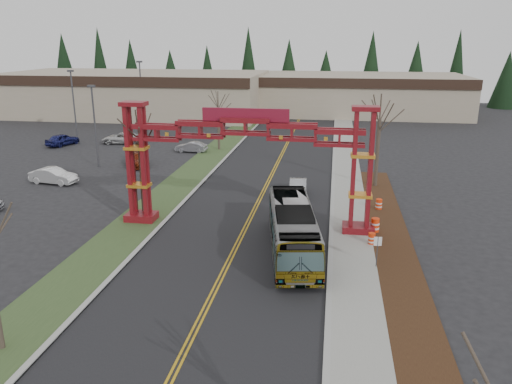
% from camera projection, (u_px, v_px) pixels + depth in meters
% --- Properties ---
extents(road, '(12.00, 110.00, 0.02)m').
position_uv_depth(road, '(260.00, 198.00, 42.97)').
color(road, black).
rests_on(road, ground).
extents(lane_line_left, '(0.12, 100.00, 0.01)m').
position_uv_depth(lane_line_left, '(259.00, 198.00, 42.98)').
color(lane_line_left, '#BE8E16').
rests_on(lane_line_left, road).
extents(lane_line_right, '(0.12, 100.00, 0.01)m').
position_uv_depth(lane_line_right, '(262.00, 198.00, 42.95)').
color(lane_line_right, '#BE8E16').
rests_on(lane_line_right, road).
extents(curb_right, '(0.30, 110.00, 0.15)m').
position_uv_depth(curb_right, '(332.00, 201.00, 42.03)').
color(curb_right, '#A4A49F').
rests_on(curb_right, ground).
extents(sidewalk_right, '(2.60, 110.00, 0.14)m').
position_uv_depth(sidewalk_right, '(350.00, 201.00, 41.82)').
color(sidewalk_right, gray).
rests_on(sidewalk_right, ground).
extents(landscape_strip, '(2.60, 50.00, 0.12)m').
position_uv_depth(landscape_strip, '(404.00, 288.00, 27.26)').
color(landscape_strip, black).
rests_on(landscape_strip, ground).
extents(grass_median, '(4.00, 110.00, 0.08)m').
position_uv_depth(grass_median, '(171.00, 193.00, 44.16)').
color(grass_median, '#344B25').
rests_on(grass_median, ground).
extents(curb_left, '(0.30, 110.00, 0.15)m').
position_uv_depth(curb_left, '(191.00, 194.00, 43.87)').
color(curb_left, '#A4A49F').
rests_on(curb_left, ground).
extents(gateway_arch, '(18.20, 1.60, 8.90)m').
position_uv_depth(gateway_arch, '(246.00, 146.00, 34.62)').
color(gateway_arch, '#5C0C10').
rests_on(gateway_arch, ground).
extents(retail_building_west, '(46.00, 22.30, 7.50)m').
position_uv_depth(retail_building_west, '(136.00, 93.00, 90.72)').
color(retail_building_west, tan).
rests_on(retail_building_west, ground).
extents(retail_building_east, '(38.00, 20.30, 7.00)m').
position_uv_depth(retail_building_east, '(357.00, 94.00, 92.38)').
color(retail_building_east, tan).
rests_on(retail_building_east, ground).
extents(conifer_treeline, '(116.10, 5.60, 13.00)m').
position_uv_depth(conifer_treeline, '(309.00, 73.00, 104.35)').
color(conifer_treeline, black).
rests_on(conifer_treeline, ground).
extents(transit_bus, '(4.38, 11.47, 3.12)m').
position_uv_depth(transit_bus, '(293.00, 229.00, 31.57)').
color(transit_bus, '#95979C').
rests_on(transit_bus, ground).
extents(silver_sedan, '(1.72, 4.26, 1.38)m').
position_uv_depth(silver_sedan, '(298.00, 188.00, 43.51)').
color(silver_sedan, '#A5A8AD').
rests_on(silver_sedan, ground).
extents(parked_car_near_b, '(4.70, 2.14, 1.49)m').
position_uv_depth(parked_car_near_b, '(53.00, 176.00, 47.10)').
color(parked_car_near_b, white).
rests_on(parked_car_near_b, ground).
extents(parked_car_mid_a, '(3.85, 5.25, 1.41)m').
position_uv_depth(parked_car_mid_a, '(137.00, 159.00, 53.83)').
color(parked_car_mid_a, maroon).
rests_on(parked_car_mid_a, ground).
extents(parked_car_mid_b, '(3.12, 4.87, 1.54)m').
position_uv_depth(parked_car_mid_b, '(62.00, 140.00, 64.19)').
color(parked_car_mid_b, navy).
rests_on(parked_car_mid_b, ground).
extents(parked_car_far_a, '(3.93, 1.64, 1.27)m').
position_uv_depth(parked_car_far_a, '(191.00, 147.00, 60.42)').
color(parked_car_far_a, '#A0A1A8').
rests_on(parked_car_far_a, ground).
extents(parked_car_far_b, '(5.31, 2.76, 1.43)m').
position_uv_depth(parked_car_far_b, '(122.00, 138.00, 65.51)').
color(parked_car_far_b, silver).
rests_on(parked_car_far_b, ground).
extents(bare_tree_median_mid, '(3.33, 3.33, 8.30)m').
position_uv_depth(bare_tree_median_mid, '(139.00, 140.00, 36.38)').
color(bare_tree_median_mid, '#382D26').
rests_on(bare_tree_median_mid, ground).
extents(bare_tree_median_far, '(2.92, 2.92, 7.16)m').
position_uv_depth(bare_tree_median_far, '(218.00, 108.00, 60.43)').
color(bare_tree_median_far, '#382D26').
rests_on(bare_tree_median_far, ground).
extents(bare_tree_right_far, '(3.47, 3.47, 8.52)m').
position_uv_depth(bare_tree_right_far, '(380.00, 120.00, 44.49)').
color(bare_tree_right_far, '#382D26').
rests_on(bare_tree_right_far, ground).
extents(light_pole_near, '(0.75, 0.37, 8.64)m').
position_uv_depth(light_pole_near, '(94.00, 120.00, 52.07)').
color(light_pole_near, '#3F3F44').
rests_on(light_pole_near, ground).
extents(light_pole_mid, '(0.80, 0.40, 9.25)m').
position_uv_depth(light_pole_mid, '(73.00, 100.00, 67.25)').
color(light_pole_mid, '#3F3F44').
rests_on(light_pole_mid, ground).
extents(light_pole_far, '(0.86, 0.43, 9.95)m').
position_uv_depth(light_pole_far, '(141.00, 88.00, 79.10)').
color(light_pole_far, '#3F3F44').
rests_on(light_pole_far, ground).
extents(street_sign, '(0.46, 0.08, 2.02)m').
position_uv_depth(street_sign, '(378.00, 246.00, 29.26)').
color(street_sign, '#3F3F44').
rests_on(street_sign, ground).
extents(barrel_south, '(0.48, 0.48, 0.89)m').
position_uv_depth(barrel_south, '(372.00, 239.00, 32.86)').
color(barrel_south, '#F1370D').
rests_on(barrel_south, ground).
extents(barrel_mid, '(0.59, 0.59, 1.09)m').
position_uv_depth(barrel_mid, '(375.00, 226.00, 34.99)').
color(barrel_mid, '#F1370D').
rests_on(barrel_mid, ground).
extents(barrel_north, '(0.50, 0.50, 0.93)m').
position_uv_depth(barrel_north, '(379.00, 205.00, 39.72)').
color(barrel_north, '#F1370D').
rests_on(barrel_north, ground).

